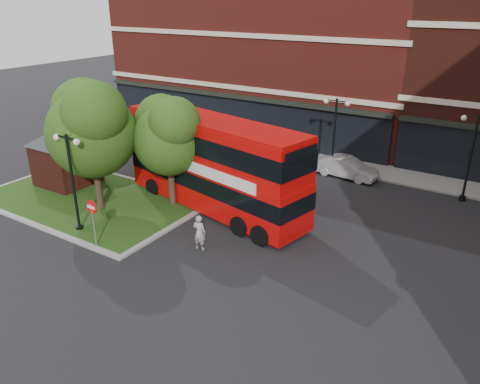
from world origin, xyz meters
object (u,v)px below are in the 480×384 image
Objects in this scene: woman at (199,233)px; car_silver at (275,147)px; car_white at (346,167)px; bus at (213,159)px.

car_silver is at bearing -82.68° from woman.
woman is 14.47m from car_silver.
car_white is at bearing -107.26° from car_silver.
car_silver is (-1.58, 9.92, -2.27)m from bus.
bus is 6.86× the size of woman.
woman is 12.72m from car_white.
bus is at bearing 156.70° from car_white.
bus is 10.30m from car_silver.
car_silver is (-3.64, 14.00, -0.25)m from woman.
woman is 0.43× the size of car_white.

